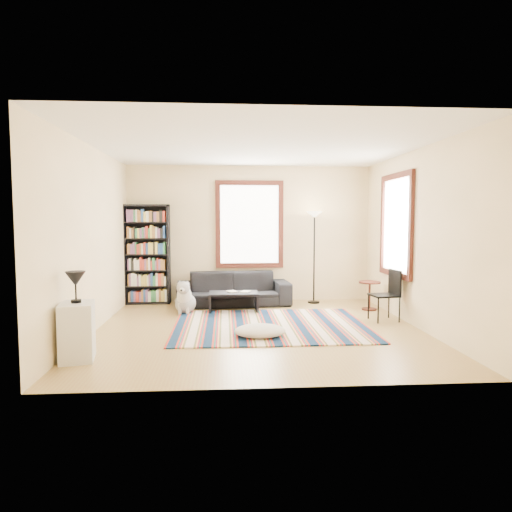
{
  "coord_description": "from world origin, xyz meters",
  "views": [
    {
      "loc": [
        -0.51,
        -6.96,
        1.7
      ],
      "look_at": [
        0.0,
        0.5,
        1.1
      ],
      "focal_mm": 32.0,
      "sensor_mm": 36.0,
      "label": 1
    }
  ],
  "objects": [
    {
      "name": "wall_back",
      "position": [
        0.0,
        2.55,
        1.4
      ],
      "size": [
        5.0,
        0.1,
        2.8
      ],
      "primitive_type": "cube",
      "color": "#FCDDAA",
      "rests_on": "floor"
    },
    {
      "name": "book_b",
      "position": [
        -0.21,
        1.42,
        0.37
      ],
      "size": [
        0.22,
        0.25,
        0.02
      ],
      "primitive_type": "imported",
      "rotation": [
        0.0,
        0.0,
        -0.41
      ],
      "color": "beige",
      "rests_on": "coffee_table"
    },
    {
      "name": "table_lamp",
      "position": [
        -2.3,
        -1.41,
        0.89
      ],
      "size": [
        0.31,
        0.31,
        0.38
      ],
      "primitive_type": null,
      "rotation": [
        0.0,
        0.0,
        -0.38
      ],
      "color": "black",
      "rests_on": "white_cabinet"
    },
    {
      "name": "window_right",
      "position": [
        2.47,
        0.8,
        1.6
      ],
      "size": [
        0.06,
        1.2,
        1.6
      ],
      "primitive_type": "cube",
      "color": "white",
      "rests_on": "wall_right"
    },
    {
      "name": "folding_chair",
      "position": [
        2.15,
        0.44,
        0.43
      ],
      "size": [
        0.47,
        0.45,
        0.86
      ],
      "primitive_type": "cube",
      "rotation": [
        0.0,
        0.0,
        0.14
      ],
      "color": "black",
      "rests_on": "floor"
    },
    {
      "name": "book_a",
      "position": [
        -0.46,
        1.37,
        0.37
      ],
      "size": [
        0.25,
        0.23,
        0.02
      ],
      "primitive_type": "imported",
      "rotation": [
        0.0,
        0.0,
        0.43
      ],
      "color": "beige",
      "rests_on": "coffee_table"
    },
    {
      "name": "side_table",
      "position": [
        2.2,
        1.35,
        0.27
      ],
      "size": [
        0.52,
        0.52,
        0.54
      ],
      "primitive_type": "cylinder",
      "rotation": [
        0.0,
        0.0,
        0.37
      ],
      "color": "#441B11",
      "rests_on": "floor"
    },
    {
      "name": "dog",
      "position": [
        -1.23,
        1.32,
        0.3
      ],
      "size": [
        0.49,
        0.64,
        0.6
      ],
      "primitive_type": null,
      "rotation": [
        0.0,
        0.0,
        -0.1
      ],
      "color": "silver",
      "rests_on": "floor"
    },
    {
      "name": "floor",
      "position": [
        0.0,
        0.0,
        -0.05
      ],
      "size": [
        5.0,
        5.0,
        0.1
      ],
      "primitive_type": "cube",
      "color": "#9F8348",
      "rests_on": "ground"
    },
    {
      "name": "white_cabinet",
      "position": [
        -2.3,
        -1.41,
        0.35
      ],
      "size": [
        0.47,
        0.56,
        0.7
      ],
      "primitive_type": "cube",
      "rotation": [
        0.0,
        0.0,
        0.19
      ],
      "color": "silver",
      "rests_on": "floor"
    },
    {
      "name": "wall_right",
      "position": [
        2.55,
        0.0,
        1.4
      ],
      "size": [
        0.1,
        5.0,
        2.8
      ],
      "primitive_type": "cube",
      "color": "#FCDDAA",
      "rests_on": "floor"
    },
    {
      "name": "floor_cushion",
      "position": [
        -0.01,
        -0.49,
        0.09
      ],
      "size": [
        0.78,
        0.61,
        0.19
      ],
      "primitive_type": "ellipsoid",
      "rotation": [
        0.0,
        0.0,
        0.07
      ],
      "color": "beige",
      "rests_on": "floor"
    },
    {
      "name": "window_back",
      "position": [
        0.0,
        2.47,
        1.6
      ],
      "size": [
        1.2,
        0.06,
        1.6
      ],
      "primitive_type": "cube",
      "color": "white",
      "rests_on": "wall_back"
    },
    {
      "name": "sofa",
      "position": [
        -0.35,
        2.05,
        0.33
      ],
      "size": [
        1.03,
        2.28,
        0.65
      ],
      "primitive_type": "imported",
      "rotation": [
        0.0,
        0.0,
        0.07
      ],
      "color": "black",
      "rests_on": "floor"
    },
    {
      "name": "wall_left",
      "position": [
        -2.55,
        0.0,
        1.4
      ],
      "size": [
        0.1,
        5.0,
        2.8
      ],
      "primitive_type": "cube",
      "color": "#FCDDAA",
      "rests_on": "floor"
    },
    {
      "name": "ceiling",
      "position": [
        0.0,
        0.0,
        2.85
      ],
      "size": [
        5.0,
        5.0,
        0.1
      ],
      "primitive_type": "cube",
      "color": "white",
      "rests_on": "floor"
    },
    {
      "name": "wall_front",
      "position": [
        0.0,
        -2.55,
        1.4
      ],
      "size": [
        5.0,
        0.1,
        2.8
      ],
      "primitive_type": "cube",
      "color": "#FCDDAA",
      "rests_on": "floor"
    },
    {
      "name": "coffee_table",
      "position": [
        -0.36,
        1.37,
        0.18
      ],
      "size": [
        0.96,
        0.62,
        0.36
      ],
      "primitive_type": "cube",
      "rotation": [
        0.0,
        0.0,
        -0.14
      ],
      "color": "black",
      "rests_on": "floor"
    },
    {
      "name": "bookshelf",
      "position": [
        -2.07,
        2.32,
        1.0
      ],
      "size": [
        0.9,
        0.3,
        2.0
      ],
      "primitive_type": "cube",
      "color": "black",
      "rests_on": "floor"
    },
    {
      "name": "rug",
      "position": [
        0.2,
        0.19,
        0.01
      ],
      "size": [
        3.05,
        2.44,
        0.02
      ],
      "primitive_type": "cube",
      "color": "#0C213D",
      "rests_on": "floor"
    },
    {
      "name": "floor_lamp",
      "position": [
        1.3,
        2.15,
        0.93
      ],
      "size": [
        0.32,
        0.32,
        1.86
      ],
      "primitive_type": null,
      "rotation": [
        0.0,
        0.0,
        0.05
      ],
      "color": "black",
      "rests_on": "floor"
    }
  ]
}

